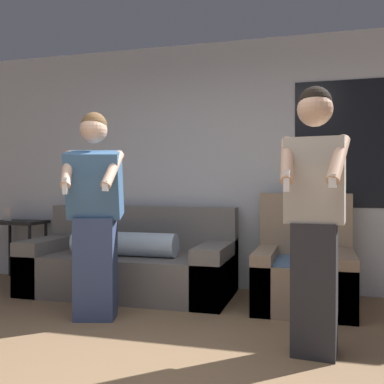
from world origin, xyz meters
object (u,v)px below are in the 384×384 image
(armchair, at_px, (304,272))
(side_table, at_px, (19,230))
(person_left, at_px, (95,215))
(person_right, at_px, (315,215))
(couch, at_px, (131,264))

(armchair, height_order, side_table, armchair)
(person_left, xyz_separation_m, person_right, (1.78, -0.32, 0.05))
(side_table, bearing_deg, person_left, -36.46)
(armchair, height_order, person_right, person_right)
(couch, relative_size, side_table, 2.49)
(side_table, distance_m, person_right, 3.76)
(couch, relative_size, person_right, 1.20)
(person_right, bearing_deg, person_left, 169.78)
(person_left, bearing_deg, side_table, 143.54)
(armchair, xyz_separation_m, side_table, (-3.32, 0.30, 0.27))
(side_table, distance_m, person_left, 2.06)
(couch, relative_size, person_left, 1.23)
(couch, height_order, armchair, armchair)
(side_table, bearing_deg, couch, -9.26)
(side_table, height_order, person_left, person_left)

